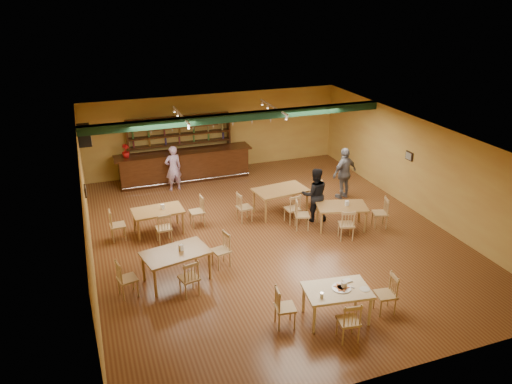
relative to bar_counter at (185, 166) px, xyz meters
name	(u,v)px	position (x,y,z in m)	size (l,w,h in m)	color
floor	(271,234)	(1.43, -5.15, -0.56)	(12.00, 12.00, 0.00)	brown
ceiling_beam	(240,117)	(1.43, -2.35, 2.31)	(10.00, 0.30, 0.25)	black
track_rail_left	(181,115)	(-0.37, -1.75, 2.38)	(0.05, 2.50, 0.05)	white
track_rail_right	(274,107)	(2.83, -1.75, 2.38)	(0.05, 2.50, 0.05)	white
ac_unit	(84,135)	(-3.37, -0.95, 1.79)	(0.34, 0.70, 0.48)	white
picture_left	(85,191)	(-3.54, -4.15, 1.14)	(0.04, 0.34, 0.28)	black
picture_right	(409,156)	(6.40, -4.65, 1.14)	(0.04, 0.34, 0.28)	black
bar_counter	(185,166)	(0.00, 0.00, 0.00)	(5.04, 0.85, 1.13)	#33180A
back_bar_hutch	(180,146)	(0.00, 0.63, 0.57)	(3.90, 0.40, 2.28)	#33180A
poinsettia	(126,151)	(-2.07, 0.00, 0.81)	(0.28, 0.28, 0.49)	#B21010
dining_table_a	(159,221)	(-1.63, -3.89, -0.20)	(1.45, 0.87, 0.72)	olive
dining_table_b	(280,201)	(2.26, -3.88, -0.15)	(1.65, 0.99, 0.82)	olive
dining_table_c	(177,266)	(-1.64, -6.61, -0.17)	(1.59, 0.95, 0.79)	olive
dining_table_d	(341,217)	(3.57, -5.46, -0.20)	(1.47, 0.88, 0.73)	olive
near_table	(336,304)	(1.33, -9.31, -0.19)	(1.41, 0.90, 0.75)	#D0BA8B
pizza_tray	(341,288)	(1.43, -9.31, 0.20)	(0.40, 0.40, 0.01)	silver
parmesan_shaker	(322,295)	(0.88, -9.46, 0.24)	(0.07, 0.07, 0.11)	#EAE5C6
napkin_stack	(347,281)	(1.68, -9.11, 0.20)	(0.20, 0.15, 0.03)	white
pizza_server	(346,285)	(1.58, -9.26, 0.21)	(0.32, 0.09, 0.00)	silver
side_plate	(365,289)	(1.88, -9.51, 0.19)	(0.22, 0.22, 0.01)	white
patron_bar	(173,168)	(-0.57, -0.83, 0.26)	(0.60, 0.39, 1.64)	purple
patron_right_a	(315,194)	(3.06, -4.68, 0.29)	(0.83, 0.64, 1.70)	black
patron_right_b	(344,173)	(4.77, -3.46, 0.33)	(1.05, 0.44, 1.79)	slate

